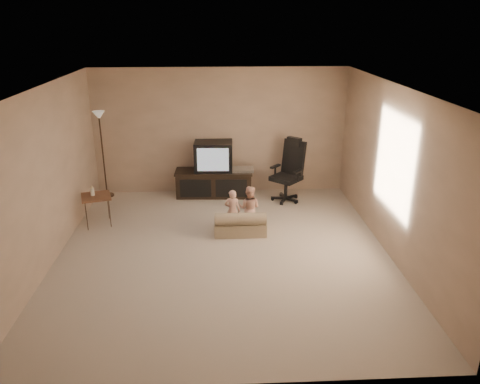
# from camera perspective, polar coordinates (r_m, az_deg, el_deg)

# --- Properties ---
(floor) EXTENTS (5.50, 5.50, 0.00)m
(floor) POSITION_cam_1_polar(r_m,az_deg,el_deg) (7.23, -2.01, -7.39)
(floor) COLOR #BEAB97
(floor) RESTS_ON ground
(room_shell) EXTENTS (5.50, 5.50, 5.50)m
(room_shell) POSITION_cam_1_polar(r_m,az_deg,el_deg) (6.65, -2.17, 4.25)
(room_shell) COLOR white
(room_shell) RESTS_ON floor
(tv_stand) EXTENTS (1.57, 0.64, 1.11)m
(tv_stand) POSITION_cam_1_polar(r_m,az_deg,el_deg) (9.34, -3.17, 2.28)
(tv_stand) COLOR black
(tv_stand) RESTS_ON floor
(office_chair) EXTENTS (0.80, 0.80, 1.23)m
(office_chair) POSITION_cam_1_polar(r_m,az_deg,el_deg) (9.14, 5.92, 1.66)
(office_chair) COLOR black
(office_chair) RESTS_ON floor
(side_table) EXTENTS (0.59, 0.59, 0.72)m
(side_table) POSITION_cam_1_polar(r_m,az_deg,el_deg) (8.34, -17.19, -0.55)
(side_table) COLOR brown
(side_table) RESTS_ON floor
(floor_lamp) EXTENTS (0.27, 0.27, 1.72)m
(floor_lamp) POSITION_cam_1_polar(r_m,az_deg,el_deg) (9.45, -16.59, 6.66)
(floor_lamp) COLOR #312215
(floor_lamp) RESTS_ON floor
(child_sofa) EXTENTS (0.85, 0.48, 0.42)m
(child_sofa) POSITION_cam_1_polar(r_m,az_deg,el_deg) (7.74, 0.03, -3.99)
(child_sofa) COLOR gray
(child_sofa) RESTS_ON floor
(toddler_left) EXTENTS (0.30, 0.24, 0.74)m
(toddler_left) POSITION_cam_1_polar(r_m,az_deg,el_deg) (7.77, -0.93, -2.30)
(toddler_left) COLOR #DCA28A
(toddler_left) RESTS_ON floor
(toddler_right) EXTENTS (0.42, 0.31, 0.77)m
(toddler_right) POSITION_cam_1_polar(r_m,az_deg,el_deg) (7.83, 1.14, -1.97)
(toddler_right) COLOR #DCA28A
(toddler_right) RESTS_ON floor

